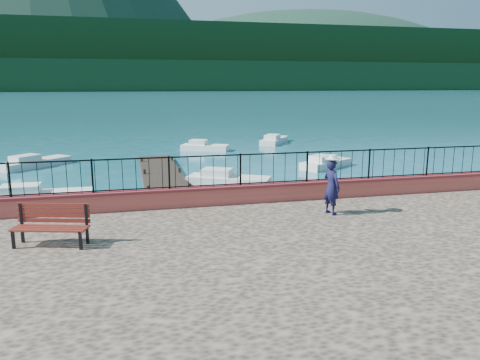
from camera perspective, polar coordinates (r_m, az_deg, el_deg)
name	(u,v)px	position (r m, az deg, el deg)	size (l,w,h in m)	color
ground	(288,286)	(11.85, 5.86, -12.74)	(2000.00, 2000.00, 0.00)	#19596B
parapet	(250,193)	(14.72, 1.20, -1.64)	(28.00, 0.46, 0.58)	#C74D48
railing	(250,169)	(14.56, 1.21, 1.29)	(27.00, 0.05, 0.95)	black
dock	(165,184)	(22.71, -9.11, -0.47)	(2.00, 16.00, 0.30)	#2D231C
far_forest	(130,76)	(310.19, -13.27, 12.22)	(900.00, 60.00, 18.00)	black
foothills	(128,59)	(370.55, -13.48, 14.10)	(900.00, 120.00, 44.00)	black
companion_hill	(305,87)	(612.47, 7.93, 11.20)	(448.00, 384.00, 180.00)	#142D23
park_bench	(51,234)	(11.71, -22.01, -6.07)	(1.80, 1.02, 0.95)	black
person	(332,187)	(13.58, 11.09, -0.80)	(0.58, 0.38, 1.60)	black
hat	(333,157)	(13.42, 11.24, 2.78)	(0.44, 0.44, 0.12)	white
boat_0	(38,193)	(21.24, -23.41, -1.46)	(4.32, 1.30, 0.80)	white
boat_1	(229,177)	(22.82, -1.38, 0.38)	(4.02, 1.30, 0.80)	silver
boat_2	(326,161)	(28.03, 10.44, 2.33)	(3.52, 1.30, 0.80)	silver
boat_3	(35,160)	(30.36, -23.71, 2.24)	(4.29, 1.30, 0.80)	silver
boat_4	(205,145)	(34.66, -4.28, 4.27)	(3.43, 1.30, 0.80)	white
boat_5	(274,138)	(38.91, 4.22, 5.09)	(4.26, 1.30, 0.80)	silver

